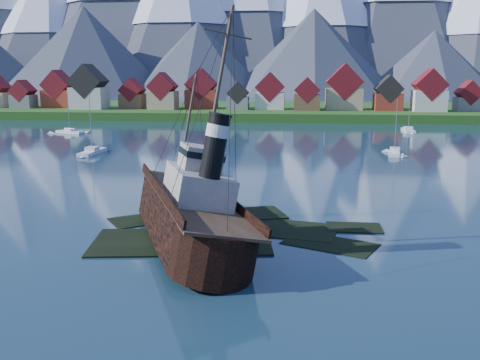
# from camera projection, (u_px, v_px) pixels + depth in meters

# --- Properties ---
(ground) EXTENTS (1400.00, 1400.00, 0.00)m
(ground) POSITION_uv_depth(u_px,v_px,m) (214.00, 237.00, 56.12)
(ground) COLOR #193548
(ground) RESTS_ON ground
(shoal) EXTENTS (31.71, 21.24, 1.14)m
(shoal) POSITION_uv_depth(u_px,v_px,m) (233.00, 235.00, 58.10)
(shoal) COLOR black
(shoal) RESTS_ON ground
(shore_bank) EXTENTS (600.00, 80.00, 3.20)m
(shore_bank) POSITION_uv_depth(u_px,v_px,m) (277.00, 114.00, 221.81)
(shore_bank) COLOR #214413
(shore_bank) RESTS_ON ground
(seawall) EXTENTS (600.00, 2.50, 2.00)m
(seawall) POSITION_uv_depth(u_px,v_px,m) (272.00, 122.00, 184.77)
(seawall) COLOR #3F3D38
(seawall) RESTS_ON ground
(town) EXTENTS (250.96, 16.69, 17.30)m
(town) POSITION_uv_depth(u_px,v_px,m) (189.00, 93.00, 206.08)
(town) COLOR maroon
(town) RESTS_ON ground
(tugboat_wreck) EXTENTS (7.25, 31.26, 24.77)m
(tugboat_wreck) POSITION_uv_depth(u_px,v_px,m) (188.00, 209.00, 55.51)
(tugboat_wreck) COLOR black
(tugboat_wreck) RESTS_ON ground
(sailboat_a) EXTENTS (2.81, 10.31, 12.52)m
(sailboat_a) POSITION_uv_depth(u_px,v_px,m) (92.00, 153.00, 113.34)
(sailboat_a) COLOR white
(sailboat_a) RESTS_ON ground
(sailboat_c) EXTENTS (9.21, 5.50, 11.64)m
(sailboat_c) POSITION_uv_depth(u_px,v_px,m) (70.00, 132.00, 151.40)
(sailboat_c) COLOR white
(sailboat_c) RESTS_ON ground
(sailboat_d) EXTENTS (3.93, 9.19, 12.18)m
(sailboat_d) POSITION_uv_depth(u_px,v_px,m) (394.00, 153.00, 112.70)
(sailboat_d) COLOR white
(sailboat_d) RESTS_ON ground
(sailboat_e) EXTENTS (2.95, 10.50, 12.08)m
(sailboat_e) POSITION_uv_depth(u_px,v_px,m) (408.00, 131.00, 155.35)
(sailboat_e) COLOR white
(sailboat_e) RESTS_ON ground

